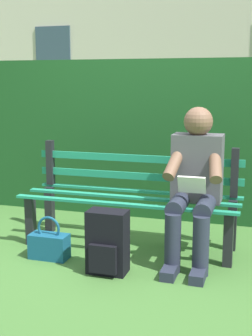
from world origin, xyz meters
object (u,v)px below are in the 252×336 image
object	(u,v)px
park_bench	(132,197)
handbag	(49,245)
person_seated	(195,181)
backpack	(108,243)

from	to	relation	value
park_bench	handbag	xyz separation A→B (m)	(0.52, 0.50, -0.30)
park_bench	handbag	bearing A→B (deg)	43.71
person_seated	handbag	size ratio (longest dim) A/B	3.45
handbag	park_bench	bearing A→B (deg)	-136.29
person_seated	backpack	bearing A→B (deg)	39.58
park_bench	backpack	bearing A→B (deg)	90.01
person_seated	backpack	xyz separation A→B (m)	(0.54, 0.45, -0.39)
handbag	backpack	bearing A→B (deg)	166.92
person_seated	backpack	distance (m)	0.80
park_bench	handbag	distance (m)	0.78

